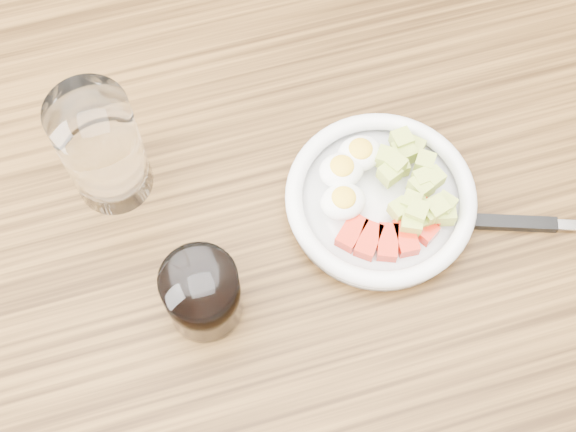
# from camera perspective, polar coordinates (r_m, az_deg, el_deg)

# --- Properties ---
(ground) EXTENTS (4.00, 4.00, 0.00)m
(ground) POSITION_cam_1_polar(r_m,az_deg,el_deg) (1.58, 0.46, -12.03)
(ground) COLOR brown
(ground) RESTS_ON ground
(dining_table) EXTENTS (1.50, 0.90, 0.77)m
(dining_table) POSITION_cam_1_polar(r_m,az_deg,el_deg) (0.94, 0.76, -3.61)
(dining_table) COLOR brown
(dining_table) RESTS_ON ground
(bowl) EXTENTS (0.20, 0.20, 0.05)m
(bowl) POSITION_cam_1_polar(r_m,az_deg,el_deg) (0.85, 6.65, 1.35)
(bowl) COLOR white
(bowl) RESTS_ON dining_table
(fork) EXTENTS (0.21, 0.09, 0.01)m
(fork) POSITION_cam_1_polar(r_m,az_deg,el_deg) (0.88, 17.15, -0.54)
(fork) COLOR black
(fork) RESTS_ON dining_table
(water_glass) EXTENTS (0.08, 0.08, 0.15)m
(water_glass) POSITION_cam_1_polar(r_m,az_deg,el_deg) (0.83, -13.10, 4.69)
(water_glass) COLOR white
(water_glass) RESTS_ON dining_table
(coffee_glass) EXTENTS (0.07, 0.07, 0.09)m
(coffee_glass) POSITION_cam_1_polar(r_m,az_deg,el_deg) (0.78, -6.11, -5.55)
(coffee_glass) COLOR white
(coffee_glass) RESTS_ON dining_table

